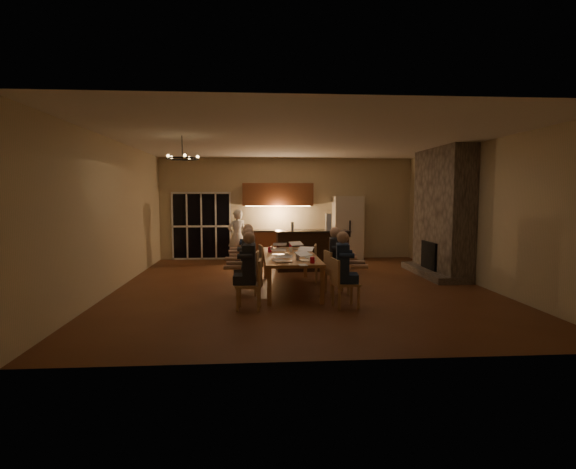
{
  "coord_description": "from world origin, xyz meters",
  "views": [
    {
      "loc": [
        -1.01,
        -9.79,
        2.02
      ],
      "look_at": [
        -0.27,
        0.3,
        1.14
      ],
      "focal_mm": 28.0,
      "sensor_mm": 36.0,
      "label": 1
    }
  ],
  "objects_px": {
    "bar_island": "(312,250)",
    "plate_near": "(310,258)",
    "person_left_near": "(249,270)",
    "person_right_near": "(342,269)",
    "laptop_d": "(305,250)",
    "laptop_f": "(298,244)",
    "redcup_far": "(291,245)",
    "chandelier": "(182,159)",
    "plate_far": "(308,250)",
    "chair_left_mid": "(247,273)",
    "mug_mid": "(291,249)",
    "mug_front": "(287,255)",
    "chair_right_mid": "(337,272)",
    "laptop_c": "(279,250)",
    "laptop_a": "(284,256)",
    "laptop_e": "(280,244)",
    "can_silver": "(298,257)",
    "person_left_mid": "(249,262)",
    "chair_right_far": "(324,264)",
    "can_cola": "(278,245)",
    "bar_blender": "(328,222)",
    "dining_table": "(290,272)",
    "bar_bottle": "(292,226)",
    "mug_back": "(271,249)",
    "person_right_mid": "(335,260)",
    "plate_left": "(278,260)",
    "refrigerator": "(348,228)",
    "laptop_b": "(307,255)",
    "chair_right_near": "(346,283)",
    "redcup_near": "(312,260)",
    "person_left_far": "(248,254)",
    "chair_left_near": "(249,285)",
    "can_right": "(307,250)",
    "chair_left_far": "(252,265)",
    "redcup_mid": "(270,250)"
  },
  "relations": [
    {
      "from": "person_left_mid",
      "to": "laptop_d",
      "type": "distance_m",
      "value": 1.27
    },
    {
      "from": "chair_right_far",
      "to": "can_cola",
      "type": "relative_size",
      "value": 7.42
    },
    {
      "from": "laptop_e",
      "to": "can_silver",
      "type": "xyz_separation_m",
      "value": [
        0.25,
        -1.88,
        -0.05
      ]
    },
    {
      "from": "person_left_near",
      "to": "person_right_near",
      "type": "bearing_deg",
      "value": 91.74
    },
    {
      "from": "bar_island",
      "to": "plate_near",
      "type": "bearing_deg",
      "value": -100.37
    },
    {
      "from": "dining_table",
      "to": "bar_blender",
      "type": "distance_m",
      "value": 2.9
    },
    {
      "from": "chair_right_mid",
      "to": "laptop_a",
      "type": "height_order",
      "value": "laptop_a"
    },
    {
      "from": "chair_left_mid",
      "to": "mug_mid",
      "type": "distance_m",
      "value": 1.42
    },
    {
      "from": "bar_island",
      "to": "laptop_c",
      "type": "distance_m",
      "value": 2.64
    },
    {
      "from": "laptop_f",
      "to": "plate_far",
      "type": "relative_size",
      "value": 1.38
    },
    {
      "from": "chair_left_near",
      "to": "laptop_f",
      "type": "bearing_deg",
      "value": 161.69
    },
    {
      "from": "chair_left_far",
      "to": "can_silver",
      "type": "xyz_separation_m",
      "value": [
        0.91,
        -1.4,
        0.37
      ]
    },
    {
      "from": "refrigerator",
      "to": "laptop_b",
      "type": "relative_size",
      "value": 6.25
    },
    {
      "from": "can_silver",
      "to": "plate_far",
      "type": "distance_m",
      "value": 1.48
    },
    {
      "from": "person_left_mid",
      "to": "plate_left",
      "type": "xyz_separation_m",
      "value": [
        0.58,
        -0.34,
        0.07
      ]
    },
    {
      "from": "chair_left_mid",
      "to": "redcup_mid",
      "type": "distance_m",
      "value": 1.08
    },
    {
      "from": "chair_left_near",
      "to": "laptop_b",
      "type": "distance_m",
      "value": 1.43
    },
    {
      "from": "laptop_e",
      "to": "bar_bottle",
      "type": "relative_size",
      "value": 1.33
    },
    {
      "from": "person_left_near",
      "to": "laptop_a",
      "type": "distance_m",
      "value": 0.88
    },
    {
      "from": "chandelier",
      "to": "redcup_far",
      "type": "relative_size",
      "value": 5.26
    },
    {
      "from": "mug_mid",
      "to": "bar_bottle",
      "type": "relative_size",
      "value": 0.42
    },
    {
      "from": "can_cola",
      "to": "person_right_mid",
      "type": "bearing_deg",
      "value": -60.28
    },
    {
      "from": "person_right_mid",
      "to": "chair_left_near",
      "type": "bearing_deg",
      "value": 131.68
    },
    {
      "from": "dining_table",
      "to": "can_cola",
      "type": "distance_m",
      "value": 1.46
    },
    {
      "from": "laptop_d",
      "to": "laptop_f",
      "type": "height_order",
      "value": "same"
    },
    {
      "from": "can_cola",
      "to": "can_right",
      "type": "distance_m",
      "value": 1.17
    },
    {
      "from": "chair_right_mid",
      "to": "laptop_f",
      "type": "height_order",
      "value": "laptop_f"
    },
    {
      "from": "plate_far",
      "to": "bar_blender",
      "type": "height_order",
      "value": "bar_blender"
    },
    {
      "from": "laptop_e",
      "to": "person_left_mid",
      "type": "bearing_deg",
      "value": 66.85
    },
    {
      "from": "dining_table",
      "to": "bar_bottle",
      "type": "bearing_deg",
      "value": 84.02
    },
    {
      "from": "person_left_mid",
      "to": "bar_blender",
      "type": "relative_size",
      "value": 3.03
    },
    {
      "from": "chair_left_mid",
      "to": "laptop_e",
      "type": "xyz_separation_m",
      "value": [
        0.74,
        1.56,
        0.42
      ]
    },
    {
      "from": "redcup_far",
      "to": "laptop_f",
      "type": "bearing_deg",
      "value": -66.21
    },
    {
      "from": "bar_island",
      "to": "chair_right_near",
      "type": "relative_size",
      "value": 2.24
    },
    {
      "from": "dining_table",
      "to": "redcup_far",
      "type": "distance_m",
      "value": 1.44
    },
    {
      "from": "chair_right_near",
      "to": "plate_near",
      "type": "relative_size",
      "value": 3.79
    },
    {
      "from": "laptop_a",
      "to": "can_silver",
      "type": "distance_m",
      "value": 0.38
    },
    {
      "from": "redcup_mid",
      "to": "plate_near",
      "type": "relative_size",
      "value": 0.51
    },
    {
      "from": "laptop_b",
      "to": "chair_left_near",
      "type": "bearing_deg",
      "value": 179.92
    },
    {
      "from": "chair_right_mid",
      "to": "laptop_c",
      "type": "relative_size",
      "value": 2.78
    },
    {
      "from": "laptop_c",
      "to": "mug_back",
      "type": "xyz_separation_m",
      "value": [
        -0.15,
        0.71,
        -0.06
      ]
    },
    {
      "from": "redcup_far",
      "to": "mug_front",
      "type": "bearing_deg",
      "value": -97.06
    },
    {
      "from": "laptop_e",
      "to": "bar_bottle",
      "type": "xyz_separation_m",
      "value": [
        0.41,
        1.23,
        0.34
      ]
    },
    {
      "from": "chandelier",
      "to": "plate_far",
      "type": "height_order",
      "value": "chandelier"
    },
    {
      "from": "mug_back",
      "to": "bar_blender",
      "type": "bearing_deg",
      "value": 47.1
    },
    {
      "from": "bar_island",
      "to": "person_right_mid",
      "type": "xyz_separation_m",
      "value": [
        0.1,
        -2.94,
        0.15
      ]
    },
    {
      "from": "dining_table",
      "to": "redcup_near",
      "type": "distance_m",
      "value": 1.35
    },
    {
      "from": "plate_left",
      "to": "plate_far",
      "type": "relative_size",
      "value": 1.01
    },
    {
      "from": "person_left_far",
      "to": "mug_mid",
      "type": "relative_size",
      "value": 13.8
    },
    {
      "from": "chair_left_far",
      "to": "mug_mid",
      "type": "height_order",
      "value": "chair_left_far"
    }
  ]
}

